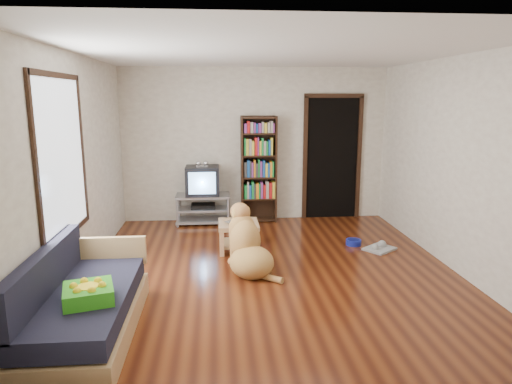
{
  "coord_description": "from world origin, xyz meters",
  "views": [
    {
      "loc": [
        -0.65,
        -5.29,
        2.11
      ],
      "look_at": [
        -0.16,
        0.47,
        0.9
      ],
      "focal_mm": 32.0,
      "sensor_mm": 36.0,
      "label": 1
    }
  ],
  "objects": [
    {
      "name": "window",
      "position": [
        -2.23,
        -0.5,
        1.5
      ],
      "size": [
        0.03,
        1.46,
        1.7
      ],
      "color": "white",
      "rests_on": "wall_left"
    },
    {
      "name": "wall_front",
      "position": [
        0.0,
        -2.5,
        1.3
      ],
      "size": [
        4.5,
        0.0,
        4.5
      ],
      "primitive_type": "plane",
      "rotation": [
        -1.57,
        0.0,
        0.0
      ],
      "color": "silver",
      "rests_on": "ground"
    },
    {
      "name": "laptop",
      "position": [
        -0.37,
        0.79,
        0.41
      ],
      "size": [
        0.39,
        0.35,
        0.03
      ],
      "primitive_type": "imported",
      "rotation": [
        0.0,
        0.0,
        0.52
      ],
      "color": "silver",
      "rests_on": "coffee_table"
    },
    {
      "name": "sofa",
      "position": [
        -1.87,
        -1.38,
        0.26
      ],
      "size": [
        0.8,
        1.8,
        0.8
      ],
      "color": "tan",
      "rests_on": "ground"
    },
    {
      "name": "wall_back",
      "position": [
        0.0,
        2.5,
        1.3
      ],
      "size": [
        4.5,
        0.0,
        4.5
      ],
      "primitive_type": "plane",
      "rotation": [
        1.57,
        0.0,
        0.0
      ],
      "color": "silver",
      "rests_on": "ground"
    },
    {
      "name": "bookshelf",
      "position": [
        0.05,
        2.34,
        1.0
      ],
      "size": [
        0.6,
        0.3,
        1.8
      ],
      "color": "black",
      "rests_on": "ground"
    },
    {
      "name": "coffee_table",
      "position": [
        -0.37,
        0.82,
        0.28
      ],
      "size": [
        0.55,
        0.55,
        0.4
      ],
      "color": "tan",
      "rests_on": "ground"
    },
    {
      "name": "wall_right",
      "position": [
        2.25,
        0.0,
        1.3
      ],
      "size": [
        0.0,
        5.0,
        5.0
      ],
      "primitive_type": "plane",
      "rotation": [
        1.57,
        0.0,
        -1.57
      ],
      "color": "silver",
      "rests_on": "ground"
    },
    {
      "name": "dog",
      "position": [
        -0.3,
        0.02,
        0.31
      ],
      "size": [
        0.7,
        0.95,
        0.85
      ],
      "color": "tan",
      "rests_on": "ground"
    },
    {
      "name": "green_cushion",
      "position": [
        -1.75,
        -1.6,
        0.49
      ],
      "size": [
        0.49,
        0.49,
        0.13
      ],
      "primitive_type": "cube",
      "rotation": [
        0.0,
        0.0,
        0.28
      ],
      "color": "green",
      "rests_on": "sofa"
    },
    {
      "name": "crt_tv",
      "position": [
        -0.9,
        2.27,
        0.74
      ],
      "size": [
        0.55,
        0.52,
        0.58
      ],
      "color": "black",
      "rests_on": "tv_stand"
    },
    {
      "name": "ceiling",
      "position": [
        0.0,
        0.0,
        2.6
      ],
      "size": [
        5.0,
        5.0,
        0.0
      ],
      "primitive_type": "plane",
      "rotation": [
        3.14,
        0.0,
        0.0
      ],
      "color": "white",
      "rests_on": "ground"
    },
    {
      "name": "wall_left",
      "position": [
        -2.25,
        0.0,
        1.3
      ],
      "size": [
        0.0,
        5.0,
        5.0
      ],
      "primitive_type": "plane",
      "rotation": [
        1.57,
        0.0,
        1.57
      ],
      "color": "silver",
      "rests_on": "ground"
    },
    {
      "name": "dog_bowl",
      "position": [
        1.3,
        0.9,
        0.04
      ],
      "size": [
        0.22,
        0.22,
        0.08
      ],
      "primitive_type": "cylinder",
      "color": "#162197",
      "rests_on": "ground"
    },
    {
      "name": "doorway",
      "position": [
        1.35,
        2.48,
        1.12
      ],
      "size": [
        1.03,
        0.05,
        2.19
      ],
      "color": "black",
      "rests_on": "wall_back"
    },
    {
      "name": "tv_stand",
      "position": [
        -0.9,
        2.25,
        0.27
      ],
      "size": [
        0.9,
        0.45,
        0.5
      ],
      "color": "#99999E",
      "rests_on": "ground"
    },
    {
      "name": "grey_rag",
      "position": [
        1.6,
        0.65,
        0.01
      ],
      "size": [
        0.51,
        0.5,
        0.03
      ],
      "primitive_type": "cube",
      "rotation": [
        0.0,
        0.0,
        0.65
      ],
      "color": "#A9A9A9",
      "rests_on": "ground"
    },
    {
      "name": "ground",
      "position": [
        0.0,
        0.0,
        0.0
      ],
      "size": [
        5.0,
        5.0,
        0.0
      ],
      "primitive_type": "plane",
      "color": "#5C270F",
      "rests_on": "ground"
    }
  ]
}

